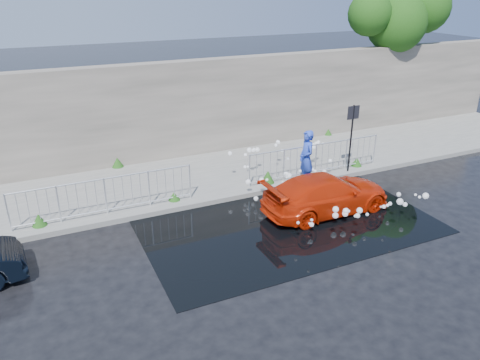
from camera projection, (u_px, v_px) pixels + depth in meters
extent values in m
plane|color=black|center=(288.00, 242.00, 12.15)|extent=(90.00, 90.00, 0.00)
cube|color=slate|center=(216.00, 174.00, 16.30)|extent=(30.00, 4.00, 0.15)
cube|color=slate|center=(240.00, 195.00, 14.63)|extent=(30.00, 0.25, 0.16)
cube|color=#575249|center=(193.00, 108.00, 17.42)|extent=(30.00, 0.60, 3.50)
cube|color=black|center=(286.00, 222.00, 13.18)|extent=(8.00, 5.00, 0.01)
cylinder|color=black|center=(351.00, 141.00, 15.87)|extent=(0.06, 0.06, 2.50)
cube|color=black|center=(353.00, 113.00, 15.48)|extent=(0.45, 0.04, 0.45)
cylinder|color=#332114|center=(387.00, 68.00, 21.88)|extent=(0.36, 0.36, 5.00)
sphere|color=#19390D|center=(396.00, 23.00, 20.19)|extent=(2.59, 2.59, 2.59)
sphere|color=#19390D|center=(425.00, 7.00, 20.54)|extent=(2.25, 2.25, 2.25)
sphere|color=#19390D|center=(370.00, 14.00, 19.46)|extent=(1.82, 1.82, 1.82)
cylinder|color=silver|center=(8.00, 213.00, 12.16)|extent=(0.05, 0.05, 1.10)
cylinder|color=silver|center=(190.00, 181.00, 14.10)|extent=(0.05, 0.05, 1.10)
cylinder|color=silver|center=(103.00, 179.00, 12.93)|extent=(5.00, 0.04, 0.04)
cylinder|color=silver|center=(107.00, 210.00, 13.30)|extent=(5.00, 0.04, 0.04)
cylinder|color=silver|center=(249.00, 171.00, 14.87)|extent=(0.05, 0.05, 1.10)
cylinder|color=silver|center=(374.00, 149.00, 16.80)|extent=(0.05, 0.05, 1.10)
cylinder|color=silver|center=(317.00, 145.00, 15.63)|extent=(5.00, 0.04, 0.04)
cylinder|color=silver|center=(315.00, 171.00, 16.00)|extent=(5.00, 0.04, 0.04)
cone|color=#124515|center=(39.00, 220.00, 12.63)|extent=(0.40, 0.40, 0.34)
cone|color=#124515|center=(174.00, 196.00, 14.11)|extent=(0.36, 0.36, 0.26)
cone|color=#124515|center=(268.00, 177.00, 15.31)|extent=(0.44, 0.44, 0.41)
cone|color=#124515|center=(357.00, 162.00, 16.72)|extent=(0.38, 0.38, 0.31)
cone|color=#124515|center=(117.00, 162.00, 16.63)|extent=(0.42, 0.42, 0.35)
cone|color=#124515|center=(328.00, 132.00, 20.12)|extent=(0.34, 0.34, 0.26)
sphere|color=white|center=(246.00, 155.00, 15.52)|extent=(0.11, 0.11, 0.11)
sphere|color=white|center=(288.00, 159.00, 15.67)|extent=(0.11, 0.11, 0.11)
sphere|color=white|center=(256.00, 199.00, 14.05)|extent=(0.14, 0.14, 0.14)
sphere|color=white|center=(267.00, 180.00, 14.37)|extent=(0.09, 0.09, 0.09)
sphere|color=white|center=(282.00, 151.00, 15.72)|extent=(0.10, 0.10, 0.10)
sphere|color=white|center=(249.00, 150.00, 15.52)|extent=(0.17, 0.17, 0.17)
sphere|color=white|center=(291.00, 188.00, 14.49)|extent=(0.10, 0.10, 0.10)
sphere|color=white|center=(278.00, 142.00, 16.32)|extent=(0.14, 0.14, 0.14)
sphere|color=white|center=(276.00, 145.00, 15.93)|extent=(0.12, 0.12, 0.12)
sphere|color=white|center=(265.00, 194.00, 14.10)|extent=(0.06, 0.06, 0.06)
sphere|color=white|center=(230.00, 153.00, 15.25)|extent=(0.14, 0.14, 0.14)
sphere|color=white|center=(248.00, 167.00, 14.82)|extent=(0.07, 0.07, 0.07)
sphere|color=white|center=(301.00, 198.00, 14.32)|extent=(0.13, 0.13, 0.13)
sphere|color=white|center=(319.00, 142.00, 16.59)|extent=(0.13, 0.13, 0.13)
sphere|color=white|center=(289.00, 176.00, 14.90)|extent=(0.18, 0.18, 0.18)
sphere|color=white|center=(315.00, 171.00, 15.13)|extent=(0.10, 0.10, 0.10)
sphere|color=white|center=(245.00, 167.00, 14.93)|extent=(0.11, 0.11, 0.11)
sphere|color=white|center=(313.00, 147.00, 16.41)|extent=(0.17, 0.17, 0.17)
sphere|color=white|center=(313.00, 144.00, 16.46)|extent=(0.09, 0.09, 0.09)
sphere|color=white|center=(257.00, 150.00, 15.98)|extent=(0.17, 0.17, 0.17)
sphere|color=white|center=(286.00, 174.00, 14.83)|extent=(0.16, 0.16, 0.16)
sphere|color=white|center=(330.00, 161.00, 15.69)|extent=(0.12, 0.12, 0.12)
sphere|color=white|center=(313.00, 170.00, 15.28)|extent=(0.12, 0.12, 0.12)
sphere|color=white|center=(340.00, 182.00, 15.04)|extent=(0.15, 0.15, 0.15)
sphere|color=white|center=(253.00, 150.00, 15.69)|extent=(0.13, 0.13, 0.13)
sphere|color=white|center=(323.00, 144.00, 16.33)|extent=(0.09, 0.09, 0.09)
sphere|color=white|center=(278.00, 142.00, 16.34)|extent=(0.12, 0.12, 0.12)
sphere|color=white|center=(248.00, 182.00, 14.40)|extent=(0.17, 0.17, 0.17)
sphere|color=white|center=(254.00, 149.00, 15.69)|extent=(0.08, 0.08, 0.08)
sphere|color=white|center=(283.00, 182.00, 14.52)|extent=(0.07, 0.07, 0.07)
sphere|color=white|center=(317.00, 144.00, 16.55)|extent=(0.16, 0.16, 0.16)
sphere|color=white|center=(326.00, 176.00, 15.19)|extent=(0.14, 0.14, 0.14)
sphere|color=white|center=(324.00, 172.00, 15.25)|extent=(0.13, 0.13, 0.13)
sphere|color=white|center=(287.00, 178.00, 14.79)|extent=(0.07, 0.07, 0.07)
sphere|color=white|center=(285.00, 173.00, 14.65)|extent=(0.09, 0.09, 0.09)
sphere|color=white|center=(300.00, 171.00, 15.22)|extent=(0.10, 0.10, 0.10)
sphere|color=white|center=(262.00, 181.00, 14.31)|extent=(0.18, 0.18, 0.18)
sphere|color=white|center=(360.00, 210.00, 11.48)|extent=(0.15, 0.15, 0.15)
sphere|color=white|center=(416.00, 195.00, 12.29)|extent=(0.07, 0.07, 0.07)
sphere|color=white|center=(312.00, 225.00, 12.47)|extent=(0.13, 0.13, 0.13)
sphere|color=white|center=(349.00, 211.00, 11.75)|extent=(0.07, 0.07, 0.07)
sphere|color=white|center=(384.00, 207.00, 11.85)|extent=(0.10, 0.10, 0.10)
sphere|color=white|center=(420.00, 197.00, 12.16)|extent=(0.08, 0.08, 0.08)
sphere|color=white|center=(346.00, 210.00, 11.46)|extent=(0.13, 0.13, 0.13)
sphere|color=white|center=(336.00, 209.00, 11.65)|extent=(0.16, 0.16, 0.16)
sphere|color=white|center=(388.00, 205.00, 12.23)|extent=(0.08, 0.08, 0.08)
sphere|color=white|center=(310.00, 224.00, 12.45)|extent=(0.06, 0.06, 0.06)
sphere|color=white|center=(312.00, 220.00, 11.65)|extent=(0.08, 0.08, 0.08)
sphere|color=white|center=(335.00, 215.00, 12.85)|extent=(0.17, 0.17, 0.17)
sphere|color=white|center=(355.00, 216.00, 12.86)|extent=(0.08, 0.08, 0.08)
sphere|color=white|center=(390.00, 204.00, 13.50)|extent=(0.12, 0.12, 0.12)
sphere|color=white|center=(298.00, 223.00, 11.95)|extent=(0.08, 0.08, 0.08)
sphere|color=white|center=(387.00, 205.00, 12.88)|extent=(0.07, 0.07, 0.07)
sphere|color=white|center=(400.00, 202.00, 12.20)|extent=(0.18, 0.18, 0.18)
sphere|color=white|center=(381.00, 207.00, 13.69)|extent=(0.08, 0.08, 0.08)
sphere|color=white|center=(345.00, 214.00, 12.92)|extent=(0.17, 0.17, 0.17)
sphere|color=white|center=(358.00, 216.00, 12.57)|extent=(0.13, 0.13, 0.13)
sphere|color=white|center=(399.00, 194.00, 12.66)|extent=(0.12, 0.12, 0.12)
sphere|color=white|center=(426.00, 196.00, 12.24)|extent=(0.17, 0.17, 0.17)
sphere|color=white|center=(345.00, 211.00, 11.90)|extent=(0.12, 0.12, 0.12)
sphere|color=white|center=(367.00, 214.00, 12.74)|extent=(0.09, 0.09, 0.09)
sphere|color=white|center=(405.00, 204.00, 13.26)|extent=(0.14, 0.14, 0.14)
imported|color=red|center=(327.00, 194.00, 13.59)|extent=(3.93, 1.64, 1.13)
imported|color=blue|center=(306.00, 159.00, 15.21)|extent=(0.55, 0.75, 1.88)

